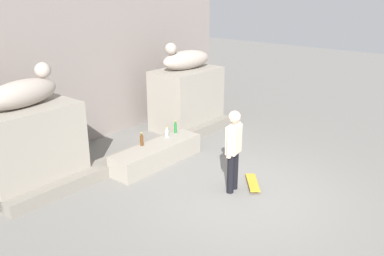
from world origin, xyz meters
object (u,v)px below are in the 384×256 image
object	(u,v)px
bottle_brown	(142,140)
bottle_clear	(167,133)
skater	(233,148)
bottle_green	(175,128)
statue_reclining_left	(23,92)
statue_reclining_right	(185,59)
skateboard	(253,183)

from	to	relation	value
bottle_brown	bottle_clear	bearing A→B (deg)	-5.43
skater	bottle_green	bearing A→B (deg)	58.44
skater	bottle_clear	bearing A→B (deg)	66.48
bottle_clear	bottle_brown	bearing A→B (deg)	174.57
statue_reclining_left	skater	world-z (taller)	statue_reclining_left
statue_reclining_right	bottle_clear	size ratio (longest dim) A/B	6.49
statue_reclining_left	bottle_brown	size ratio (longest dim) A/B	5.35
skateboard	skater	bearing A→B (deg)	115.18
statue_reclining_left	bottle_green	world-z (taller)	statue_reclining_left
skateboard	bottle_clear	size ratio (longest dim) A/B	2.90
statue_reclining_left	statue_reclining_right	distance (m)	4.76
skateboard	statue_reclining_left	bearing A→B (deg)	89.82
statue_reclining_right	bottle_brown	size ratio (longest dim) A/B	5.33
bottle_green	skater	bearing A→B (deg)	-110.55
skater	bottle_brown	size ratio (longest dim) A/B	5.35
statue_reclining_left	bottle_green	xyz separation A→B (m)	(3.26, -0.96, -1.39)
statue_reclining_right	bottle_clear	world-z (taller)	statue_reclining_right
skater	bottle_clear	xyz separation A→B (m)	(0.50, 2.25, -0.36)
skateboard	bottle_brown	size ratio (longest dim) A/B	2.38
skateboard	bottle_green	xyz separation A→B (m)	(0.42, 2.50, 0.53)
bottle_brown	bottle_green	size ratio (longest dim) A/B	0.98
bottle_clear	skateboard	bearing A→B (deg)	-91.31
statue_reclining_left	skater	xyz separation A→B (m)	(2.40, -3.25, -1.06)
bottle_green	bottle_clear	bearing A→B (deg)	-172.64
statue_reclining_right	skateboard	distance (m)	4.40
skateboard	bottle_brown	world-z (taller)	bottle_brown
statue_reclining_left	bottle_brown	xyz separation A→B (m)	(2.14, -0.93, -1.39)
statue_reclining_left	bottle_clear	world-z (taller)	statue_reclining_left
skater	skateboard	distance (m)	0.99
statue_reclining_left	statue_reclining_right	size ratio (longest dim) A/B	1.01
bottle_green	bottle_brown	bearing A→B (deg)	178.71
statue_reclining_left	bottle_clear	xyz separation A→B (m)	(2.90, -1.00, -1.42)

